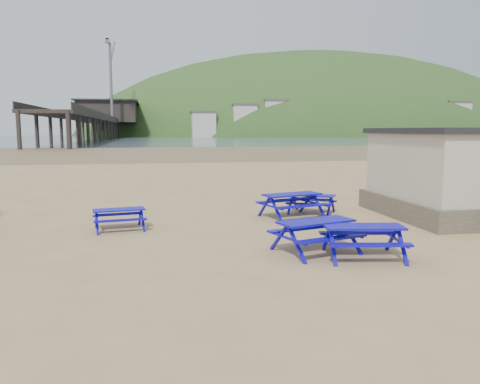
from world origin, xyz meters
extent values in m
plane|color=tan|center=(0.00, 0.00, 0.00)|extent=(400.00, 400.00, 0.00)
plane|color=olive|center=(0.00, 55.00, 0.00)|extent=(400.00, 400.00, 0.00)
plane|color=#4A5D6A|center=(0.00, 170.00, 0.01)|extent=(400.00, 400.00, 0.00)
cube|color=#000294|center=(-2.49, 0.86, 0.63)|extent=(1.63, 0.83, 0.04)
cube|color=#000294|center=(-2.56, 1.38, 0.39)|extent=(1.57, 0.44, 0.04)
cube|color=#000294|center=(-2.41, 0.35, 0.39)|extent=(1.57, 0.44, 0.04)
cube|color=#000294|center=(4.36, 2.52, 0.68)|extent=(1.76, 1.44, 0.05)
cube|color=#000294|center=(4.66, 2.99, 0.42)|extent=(1.53, 1.09, 0.05)
cube|color=#000294|center=(4.07, 2.05, 0.42)|extent=(1.53, 1.09, 0.05)
cube|color=#000294|center=(3.38, 1.79, 0.83)|extent=(2.18, 1.33, 0.06)
cube|color=#000294|center=(3.19, 2.45, 0.51)|extent=(2.04, 0.84, 0.06)
cube|color=#000294|center=(3.56, 1.14, 0.51)|extent=(2.04, 0.84, 0.06)
cube|color=#000294|center=(2.58, -2.85, 0.79)|extent=(2.09, 1.29, 0.05)
cube|color=#000294|center=(2.39, -2.23, 0.49)|extent=(1.95, 0.82, 0.05)
cube|color=#000294|center=(2.76, -3.48, 0.49)|extent=(1.95, 0.82, 0.05)
cube|color=#000294|center=(3.53, -3.56, 0.77)|extent=(1.99, 1.05, 0.05)
cube|color=#000294|center=(3.64, -2.94, 0.47)|extent=(1.91, 0.58, 0.05)
cube|color=#000294|center=(3.42, -4.18, 0.47)|extent=(1.91, 0.58, 0.05)
cube|color=black|center=(-18.00, 175.00, 6.00)|extent=(9.00, 220.00, 0.60)
cube|color=black|center=(-18.00, 186.00, 10.00)|extent=(22.00, 30.00, 8.00)
cube|color=black|center=(-18.00, 186.00, 14.30)|extent=(24.00, 32.00, 0.60)
cylinder|color=slate|center=(-15.00, 164.00, 20.00)|extent=(1.00, 1.00, 28.00)
cube|color=slate|center=(-15.00, 178.00, 33.00)|extent=(0.60, 25.63, 12.38)
ellipsoid|color=#2D4C1E|center=(90.00, 230.00, -10.00)|extent=(264.00, 144.00, 108.00)
camera|label=1|loc=(-1.47, -13.86, 3.08)|focal=35.00mm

